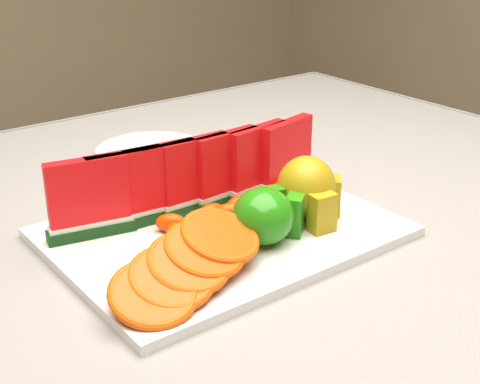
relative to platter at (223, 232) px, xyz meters
The scene contains 10 objects.
table 0.14m from the platter, 134.86° to the left, with size 1.40×0.90×0.75m.
tablecloth 0.10m from the platter, 134.86° to the left, with size 1.53×1.03×0.20m.
platter is the anchor object (origin of this frame).
apple_cluster 0.07m from the platter, 69.12° to the right, with size 0.11×0.09×0.07m.
pear_cluster 0.12m from the platter, 22.99° to the right, with size 0.10×0.10×0.08m.
side_plate 0.32m from the platter, 75.15° to the left, with size 0.22×0.22×0.01m.
watermelon_row 0.08m from the platter, 87.02° to the left, with size 0.39×0.07×0.10m.
orange_fan_front 0.14m from the platter, 140.88° to the right, with size 0.21×0.14×0.06m.
orange_fan_back 0.12m from the platter, 105.41° to the left, with size 0.24×0.11×0.04m.
tangerine_segments 0.04m from the platter, 24.26° to the left, with size 0.22×0.07×0.02m.
Camera 1 is at (-0.36, -0.66, 1.13)m, focal length 50.00 mm.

